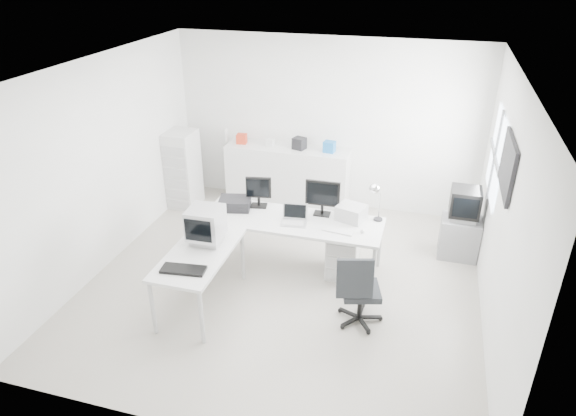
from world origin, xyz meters
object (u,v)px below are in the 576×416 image
(crt_monitor, at_px, (206,226))
(sideboard, at_px, (288,176))
(drawer_pedestal, at_px, (343,254))
(lcd_monitor_small, at_px, (259,192))
(tv_cabinet, at_px, (459,237))
(filing_cabinet, at_px, (183,169))
(main_desk, at_px, (292,244))
(inkjet_printer, at_px, (235,203))
(office_chair, at_px, (361,287))
(lcd_monitor_large, at_px, (322,198))
(crt_tv, at_px, (465,205))
(side_desk, at_px, (201,279))
(laser_printer, at_px, (351,213))
(laptop, at_px, (294,216))

(crt_monitor, height_order, sideboard, crt_monitor)
(drawer_pedestal, xyz_separation_m, lcd_monitor_small, (-1.25, 0.20, 0.67))
(tv_cabinet, bearing_deg, filing_cabinet, 174.38)
(main_desk, height_order, inkjet_printer, inkjet_printer)
(inkjet_printer, relative_size, crt_monitor, 0.94)
(lcd_monitor_small, relative_size, office_chair, 0.45)
(lcd_monitor_large, relative_size, office_chair, 0.50)
(crt_tv, bearing_deg, main_desk, -156.76)
(tv_cabinet, bearing_deg, lcd_monitor_large, -159.41)
(side_desk, height_order, office_chair, office_chair)
(laser_printer, xyz_separation_m, crt_tv, (1.46, 0.73, -0.04))
(lcd_monitor_large, xyz_separation_m, filing_cabinet, (-2.64, 1.14, -0.34))
(crt_tv, distance_m, sideboard, 2.97)
(tv_cabinet, xyz_separation_m, sideboard, (-2.81, 0.93, 0.22))
(drawer_pedestal, relative_size, lcd_monitor_large, 1.24)
(drawer_pedestal, xyz_separation_m, crt_tv, (1.51, 0.90, 0.51))
(inkjet_printer, height_order, laser_printer, laser_printer)
(tv_cabinet, bearing_deg, drawer_pedestal, -149.22)
(filing_cabinet, bearing_deg, lcd_monitor_large, -23.36)
(main_desk, relative_size, lcd_monitor_small, 5.46)
(lcd_monitor_large, relative_size, tv_cabinet, 0.82)
(drawer_pedestal, bearing_deg, crt_tv, 30.78)
(inkjet_printer, distance_m, crt_tv, 3.17)
(office_chair, height_order, tv_cabinet, office_chair)
(lcd_monitor_large, distance_m, laptop, 0.48)
(side_desk, height_order, lcd_monitor_small, lcd_monitor_small)
(inkjet_printer, height_order, sideboard, sideboard)
(tv_cabinet, distance_m, sideboard, 2.97)
(inkjet_printer, bearing_deg, drawer_pedestal, -14.78)
(lcd_monitor_small, distance_m, laser_printer, 1.31)
(lcd_monitor_large, relative_size, crt_tv, 0.97)
(laser_printer, distance_m, tv_cabinet, 1.72)
(laptop, bearing_deg, tv_cabinet, 19.37)
(main_desk, height_order, sideboard, sideboard)
(crt_monitor, xyz_separation_m, tv_cabinet, (3.06, 1.80, -0.68))
(main_desk, bearing_deg, filing_cabinet, 148.74)
(drawer_pedestal, bearing_deg, side_desk, -143.43)
(main_desk, xyz_separation_m, inkjet_printer, (-0.85, 0.10, 0.45))
(side_desk, relative_size, lcd_monitor_large, 2.90)
(laptop, bearing_deg, crt_tv, 19.37)
(side_desk, relative_size, tv_cabinet, 2.38)
(office_chair, relative_size, filing_cabinet, 0.74)
(main_desk, relative_size, inkjet_printer, 5.69)
(main_desk, xyz_separation_m, crt_monitor, (-0.85, -0.85, 0.60))
(drawer_pedestal, height_order, laser_printer, laser_printer)
(laser_printer, bearing_deg, filing_cabinet, 175.98)
(sideboard, relative_size, filing_cabinet, 1.58)
(side_desk, height_order, crt_monitor, crt_monitor)
(crt_monitor, bearing_deg, drawer_pedestal, 28.12)
(main_desk, bearing_deg, lcd_monitor_large, 35.54)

